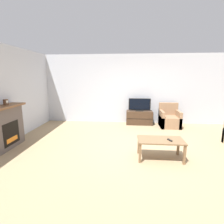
{
  "coord_description": "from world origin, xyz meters",
  "views": [
    {
      "loc": [
        -0.2,
        -4.28,
        1.84
      ],
      "look_at": [
        -0.63,
        0.58,
        0.85
      ],
      "focal_mm": 28.0,
      "sensor_mm": 36.0,
      "label": 1
    }
  ],
  "objects_px": {
    "tv": "(140,105)",
    "remote": "(170,140)",
    "mantel_clock": "(6,102)",
    "tv_stand": "(139,118)",
    "armchair": "(169,119)",
    "coffee_table": "(160,142)",
    "fireplace": "(5,127)"
  },
  "relations": [
    {
      "from": "mantel_clock",
      "to": "tv_stand",
      "type": "bearing_deg",
      "value": 35.48
    },
    {
      "from": "coffee_table",
      "to": "remote",
      "type": "distance_m",
      "value": 0.21
    },
    {
      "from": "tv_stand",
      "to": "fireplace",
      "type": "bearing_deg",
      "value": -143.37
    },
    {
      "from": "armchair",
      "to": "coffee_table",
      "type": "height_order",
      "value": "armchair"
    },
    {
      "from": "remote",
      "to": "mantel_clock",
      "type": "bearing_deg",
      "value": 151.89
    },
    {
      "from": "mantel_clock",
      "to": "tv",
      "type": "distance_m",
      "value": 4.41
    },
    {
      "from": "tv_stand",
      "to": "mantel_clock",
      "type": "bearing_deg",
      "value": -144.52
    },
    {
      "from": "coffee_table",
      "to": "fireplace",
      "type": "bearing_deg",
      "value": 176.2
    },
    {
      "from": "mantel_clock",
      "to": "tv",
      "type": "height_order",
      "value": "mantel_clock"
    },
    {
      "from": "fireplace",
      "to": "mantel_clock",
      "type": "height_order",
      "value": "mantel_clock"
    },
    {
      "from": "mantel_clock",
      "to": "fireplace",
      "type": "bearing_deg",
      "value": -98.15
    },
    {
      "from": "tv_stand",
      "to": "armchair",
      "type": "bearing_deg",
      "value": -11.78
    },
    {
      "from": "mantel_clock",
      "to": "coffee_table",
      "type": "bearing_deg",
      "value": -5.62
    },
    {
      "from": "fireplace",
      "to": "tv",
      "type": "xyz_separation_m",
      "value": [
        3.6,
        2.67,
        0.18
      ]
    },
    {
      "from": "tv",
      "to": "armchair",
      "type": "relative_size",
      "value": 0.97
    },
    {
      "from": "fireplace",
      "to": "mantel_clock",
      "type": "xyz_separation_m",
      "value": [
        0.02,
        0.12,
        0.63
      ]
    },
    {
      "from": "fireplace",
      "to": "armchair",
      "type": "height_order",
      "value": "fireplace"
    },
    {
      "from": "tv_stand",
      "to": "armchair",
      "type": "distance_m",
      "value": 1.13
    },
    {
      "from": "remote",
      "to": "armchair",
      "type": "bearing_deg",
      "value": 55.08
    },
    {
      "from": "tv_stand",
      "to": "coffee_table",
      "type": "relative_size",
      "value": 0.99
    },
    {
      "from": "tv",
      "to": "armchair",
      "type": "xyz_separation_m",
      "value": [
        1.1,
        -0.23,
        -0.47
      ]
    },
    {
      "from": "tv",
      "to": "armchair",
      "type": "distance_m",
      "value": 1.22
    },
    {
      "from": "remote",
      "to": "fireplace",
      "type": "bearing_deg",
      "value": 153.63
    },
    {
      "from": "tv",
      "to": "remote",
      "type": "xyz_separation_m",
      "value": [
        0.47,
        -2.98,
        -0.29
      ]
    },
    {
      "from": "tv_stand",
      "to": "coffee_table",
      "type": "bearing_deg",
      "value": -84.44
    },
    {
      "from": "tv_stand",
      "to": "coffee_table",
      "type": "distance_m",
      "value": 2.95
    },
    {
      "from": "fireplace",
      "to": "tv",
      "type": "bearing_deg",
      "value": 36.6
    },
    {
      "from": "tv_stand",
      "to": "coffee_table",
      "type": "height_order",
      "value": "tv_stand"
    },
    {
      "from": "remote",
      "to": "coffee_table",
      "type": "bearing_deg",
      "value": 141.84
    },
    {
      "from": "armchair",
      "to": "coffee_table",
      "type": "bearing_deg",
      "value": -106.84
    },
    {
      "from": "armchair",
      "to": "tv_stand",
      "type": "bearing_deg",
      "value": 168.22
    },
    {
      "from": "coffee_table",
      "to": "remote",
      "type": "relative_size",
      "value": 6.57
    }
  ]
}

